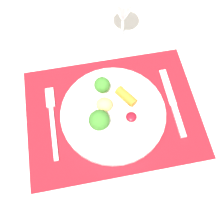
{
  "coord_description": "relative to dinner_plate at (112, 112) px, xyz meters",
  "views": [
    {
      "loc": [
        -0.06,
        -0.3,
        1.44
      ],
      "look_at": [
        -0.0,
        -0.01,
        0.79
      ],
      "focal_mm": 42.0,
      "sensor_mm": 36.0,
      "label": 1
    }
  ],
  "objects": [
    {
      "name": "ground_plane",
      "position": [
        0.0,
        0.01,
        -0.79
      ],
      "size": [
        8.0,
        8.0,
        0.0
      ],
      "primitive_type": "plane",
      "color": "brown"
    },
    {
      "name": "placemat",
      "position": [
        0.0,
        0.01,
        -0.02
      ],
      "size": [
        0.48,
        0.36,
        0.0
      ],
      "primitive_type": "cube",
      "color": "maroon",
      "rests_on": "dining_table"
    },
    {
      "name": "dining_table",
      "position": [
        0.0,
        0.01,
        -0.11
      ],
      "size": [
        1.35,
        1.13,
        0.77
      ],
      "color": "white",
      "rests_on": "ground_plane"
    },
    {
      "name": "knife",
      "position": [
        0.18,
        -0.01,
        -0.01
      ],
      "size": [
        0.02,
        0.22,
        0.01
      ],
      "rotation": [
        0.0,
        0.0,
        -0.02
      ],
      "color": "silver",
      "rests_on": "placemat"
    },
    {
      "name": "spoon",
      "position": [
        0.03,
        0.24,
        -0.01
      ],
      "size": [
        0.2,
        0.04,
        0.01
      ],
      "rotation": [
        0.0,
        0.0,
        0.04
      ],
      "color": "silver",
      "rests_on": "dining_table"
    },
    {
      "name": "wine_glass_near",
      "position": [
        0.08,
        0.26,
        0.1
      ],
      "size": [
        0.09,
        0.09,
        0.17
      ],
      "color": "white",
      "rests_on": "dining_table"
    },
    {
      "name": "fork",
      "position": [
        -0.16,
        0.02,
        -0.01
      ],
      "size": [
        0.02,
        0.22,
        0.01
      ],
      "rotation": [
        0.0,
        0.0,
        -0.03
      ],
      "color": "silver",
      "rests_on": "placemat"
    },
    {
      "name": "dinner_plate",
      "position": [
        0.0,
        0.0,
        0.0
      ],
      "size": [
        0.29,
        0.29,
        0.08
      ],
      "color": "white",
      "rests_on": "placemat"
    }
  ]
}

